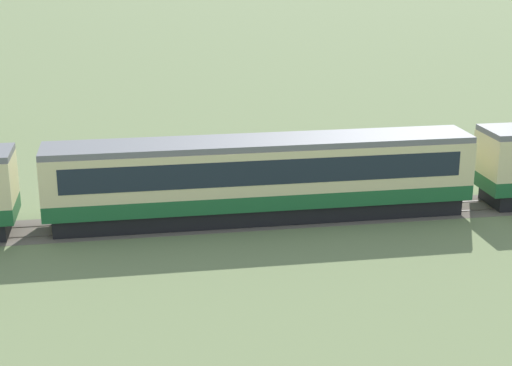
{
  "coord_description": "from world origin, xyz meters",
  "views": [
    {
      "loc": [
        -25.48,
        -36.04,
        13.93
      ],
      "look_at": [
        -18.83,
        2.91,
        1.65
      ],
      "focal_mm": 55.0,
      "sensor_mm": 36.0,
      "label": 1
    }
  ],
  "objects": [
    {
      "name": "railway_track",
      "position": [
        -19.21,
        1.94,
        0.01
      ],
      "size": [
        189.46,
        3.6,
        0.04
      ],
      "color": "#665B51",
      "rests_on": "ground_plane"
    },
    {
      "name": "passenger_train",
      "position": [
        -18.45,
        1.94,
        2.36
      ],
      "size": [
        115.06,
        3.12,
        4.26
      ],
      "color": "#1E6033",
      "rests_on": "ground_plane"
    }
  ]
}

